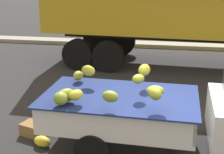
% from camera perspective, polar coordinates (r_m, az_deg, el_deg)
% --- Properties ---
extents(curb_strip, '(80.00, 0.80, 0.16)m').
position_cam_1_polar(curb_strip, '(15.20, 10.44, 5.41)').
color(curb_strip, gray).
rests_on(curb_strip, ground).
extents(fallen_banana_bunch_near_tailgate, '(0.44, 0.37, 0.21)m').
position_cam_1_polar(fallen_banana_bunch_near_tailgate, '(6.85, -11.95, -10.81)').
color(fallen_banana_bunch_near_tailgate, yellow).
rests_on(fallen_banana_bunch_near_tailgate, ground).
extents(produce_crate, '(0.61, 0.50, 0.26)m').
position_cam_1_polar(produce_crate, '(7.31, -13.33, -8.76)').
color(produce_crate, olive).
rests_on(produce_crate, ground).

